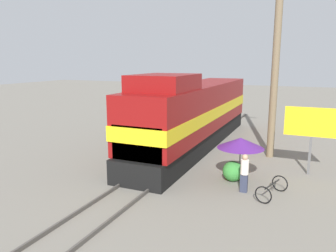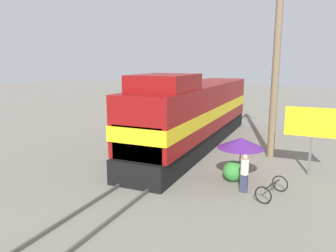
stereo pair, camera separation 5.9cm
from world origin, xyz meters
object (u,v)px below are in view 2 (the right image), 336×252
locomotive (194,114)px  vendor_umbrella (241,143)px  billboard_sign (313,125)px  bicycle (272,189)px  utility_pole (277,52)px  person_bystander (244,172)px

locomotive → vendor_umbrella: 6.31m
locomotive → billboard_sign: locomotive is taller
vendor_umbrella → bicycle: size_ratio=1.18×
locomotive → bicycle: 8.52m
utility_pole → bicycle: 8.19m
vendor_umbrella → billboard_sign: (2.92, 2.27, 0.64)m
locomotive → vendor_umbrella: (3.96, -4.90, -0.32)m
utility_pole → bicycle: (0.76, -5.94, -5.59)m
vendor_umbrella → billboard_sign: 3.75m
locomotive → utility_pole: utility_pole is taller
billboard_sign → bicycle: billboard_sign is taller
bicycle → utility_pole: bearing=-65.5°
locomotive → utility_pole: (4.79, -0.28, 3.82)m
vendor_umbrella → bicycle: vendor_umbrella is taller
billboard_sign → utility_pole: bearing=131.6°
utility_pole → vendor_umbrella: size_ratio=5.54×
billboard_sign → person_bystander: bearing=-125.1°
utility_pole → person_bystander: 7.76m
vendor_umbrella → billboard_sign: size_ratio=0.64×
locomotive → person_bystander: size_ratio=9.94×
vendor_umbrella → bicycle: bearing=-39.5°
utility_pole → billboard_sign: (2.09, -2.35, -3.50)m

